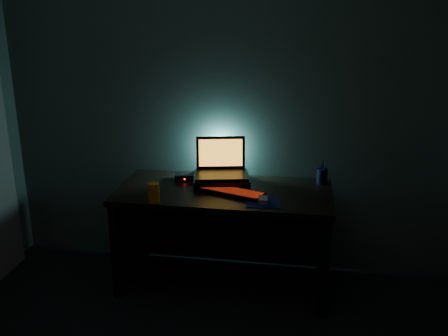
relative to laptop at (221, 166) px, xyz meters
name	(u,v)px	position (x,y,z in m)	size (l,w,h in m)	color
room	(153,214)	(0.05, -1.79, 0.38)	(3.50, 4.00, 2.50)	black
desk	(225,221)	(0.05, -0.12, -0.38)	(1.50, 0.70, 0.75)	black
riser	(221,180)	(0.01, -0.05, -0.09)	(0.40, 0.30, 0.06)	black
laptop	(221,166)	(0.00, 0.00, 0.00)	(0.43, 0.35, 0.26)	black
keyboard	(232,192)	(0.12, -0.24, -0.11)	(0.47, 0.29, 0.03)	black
mousepad	(263,202)	(0.34, -0.37, -0.12)	(0.22, 0.20, 0.00)	#0B1253
mouse	(263,200)	(0.34, -0.37, -0.10)	(0.06, 0.10, 0.03)	gray
pen_cup	(322,176)	(0.73, 0.07, -0.07)	(0.08, 0.08, 0.11)	black
juice_glass	(154,193)	(-0.37, -0.47, -0.06)	(0.07, 0.07, 0.13)	orange
router	(185,177)	(-0.27, -0.01, -0.10)	(0.17, 0.15, 0.05)	black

